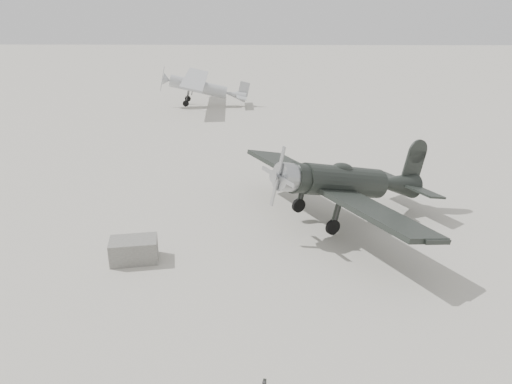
% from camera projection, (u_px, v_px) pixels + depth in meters
% --- Properties ---
extents(ground, '(160.00, 160.00, 0.00)m').
position_uv_depth(ground, '(294.00, 236.00, 19.83)').
color(ground, '#A19C8F').
rests_on(ground, ground).
extents(lowwing_monoplane, '(8.44, 10.15, 3.45)m').
position_uv_depth(lowwing_monoplane, '(349.00, 182.00, 20.33)').
color(lowwing_monoplane, black).
rests_on(lowwing_monoplane, ground).
extents(highwing_monoplane, '(7.30, 10.30, 2.92)m').
position_uv_depth(highwing_monoplane, '(202.00, 85.00, 42.11)').
color(highwing_monoplane, '#9EA0A3').
rests_on(highwing_monoplane, ground).
extents(equipment_block, '(1.83, 1.33, 0.84)m').
position_uv_depth(equipment_block, '(134.00, 250.00, 17.90)').
color(equipment_block, '#5F5E59').
rests_on(equipment_block, ground).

